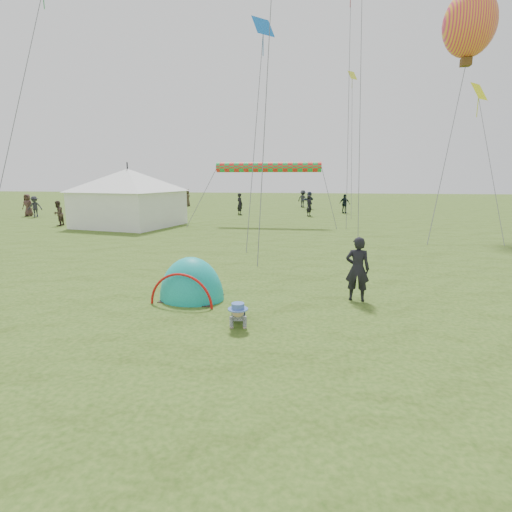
# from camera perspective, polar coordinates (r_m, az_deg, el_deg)

# --- Properties ---
(ground) EXTENTS (140.00, 140.00, 0.00)m
(ground) POSITION_cam_1_polar(r_m,az_deg,el_deg) (8.07, 0.74, -11.12)
(ground) COLOR #294A13
(crawling_toddler) EXTENTS (0.65, 0.83, 0.57)m
(crawling_toddler) POSITION_cam_1_polar(r_m,az_deg,el_deg) (8.41, -2.57, -8.08)
(crawling_toddler) COLOR black
(crawling_toddler) RESTS_ON ground
(popup_tent) EXTENTS (1.83, 1.57, 2.17)m
(popup_tent) POSITION_cam_1_polar(r_m,az_deg,el_deg) (10.42, -9.15, -6.04)
(popup_tent) COLOR teal
(popup_tent) RESTS_ON ground
(standing_adult) EXTENTS (0.63, 0.46, 1.63)m
(standing_adult) POSITION_cam_1_polar(r_m,az_deg,el_deg) (10.26, 14.29, -1.81)
(standing_adult) COLOR black
(standing_adult) RESTS_ON ground
(event_marquee) EXTENTS (6.54, 6.54, 3.81)m
(event_marquee) POSITION_cam_1_polar(r_m,az_deg,el_deg) (26.41, -17.68, 8.22)
(event_marquee) COLOR white
(event_marquee) RESTS_ON ground
(crowd_person_0) EXTENTS (0.48, 0.69, 1.79)m
(crowd_person_0) POSITION_cam_1_polar(r_m,az_deg,el_deg) (37.05, -10.96, 7.70)
(crowd_person_0) COLOR black
(crowd_person_0) RESTS_ON ground
(crowd_person_1) EXTENTS (0.65, 0.81, 1.58)m
(crowd_person_1) POSITION_cam_1_polar(r_m,az_deg,el_deg) (28.33, -26.43, 5.48)
(crowd_person_1) COLOR #3C2E28
(crowd_person_1) RESTS_ON ground
(crowd_person_3) EXTENTS (1.18, 0.93, 1.61)m
(crowd_person_3) POSITION_cam_1_polar(r_m,az_deg,el_deg) (35.33, -29.05, 6.18)
(crowd_person_3) COLOR #26262E
(crowd_person_3) RESTS_ON ground
(crowd_person_4) EXTENTS (0.88, 0.61, 1.73)m
(crowd_person_4) POSITION_cam_1_polar(r_m,az_deg,el_deg) (36.37, -29.82, 6.32)
(crowd_person_4) COLOR #472F2B
(crowd_person_4) RESTS_ON ground
(crowd_person_5) EXTENTS (1.33, 1.56, 1.69)m
(crowd_person_5) POSITION_cam_1_polar(r_m,az_deg,el_deg) (38.78, 7.61, 7.88)
(crowd_person_5) COLOR #2D3548
(crowd_person_5) RESTS_ON ground
(crowd_person_6) EXTENTS (0.64, 0.72, 1.66)m
(crowd_person_6) POSITION_cam_1_polar(r_m,az_deg,el_deg) (31.87, 7.64, 7.14)
(crowd_person_6) COLOR black
(crowd_person_6) RESTS_ON ground
(crowd_person_8) EXTENTS (1.02, 0.80, 1.61)m
(crowd_person_8) POSITION_cam_1_polar(r_m,az_deg,el_deg) (34.98, 12.55, 7.29)
(crowd_person_8) COLOR black
(crowd_person_8) RESTS_ON ground
(crowd_person_9) EXTENTS (1.28, 1.11, 1.72)m
(crowd_person_9) POSITION_cam_1_polar(r_m,az_deg,el_deg) (41.41, 6.71, 8.13)
(crowd_person_9) COLOR #23252D
(crowd_person_9) RESTS_ON ground
(crowd_person_10) EXTENTS (0.68, 0.94, 1.79)m
(crowd_person_10) POSITION_cam_1_polar(r_m,az_deg,el_deg) (43.20, -9.80, 8.22)
(crowd_person_10) COLOR #413629
(crowd_person_10) RESTS_ON ground
(crowd_person_11) EXTENTS (0.59, 1.58, 1.68)m
(crowd_person_11) POSITION_cam_1_polar(r_m,az_deg,el_deg) (45.84, -14.16, 8.14)
(crowd_person_11) COLOR #1D2536
(crowd_person_11) RESTS_ON ground
(crowd_person_12) EXTENTS (0.74, 0.75, 1.75)m
(crowd_person_12) POSITION_cam_1_polar(r_m,az_deg,el_deg) (33.00, -2.33, 7.44)
(crowd_person_12) COLOR black
(crowd_person_12) RESTS_ON ground
(balloon_kite) EXTENTS (2.64, 2.64, 3.70)m
(balloon_kite) POSITION_cam_1_polar(r_m,az_deg,el_deg) (26.32, 28.16, 26.79)
(balloon_kite) COLOR #F9A218
(rainbow_tube_kite) EXTENTS (6.64, 0.64, 0.64)m
(rainbow_tube_kite) POSITION_cam_1_polar(r_m,az_deg,el_deg) (25.77, 1.77, 12.58)
(rainbow_tube_kite) COLOR red
(diamond_kite_2) EXTENTS (1.11, 1.11, 0.91)m
(diamond_kite_2) POSITION_cam_1_polar(r_m,az_deg,el_deg) (26.01, 29.26, 19.82)
(diamond_kite_2) COLOR #F6FF10
(diamond_kite_4) EXTENTS (1.12, 1.12, 0.92)m
(diamond_kite_4) POSITION_cam_1_polar(r_m,az_deg,el_deg) (22.24, 1.02, 29.96)
(diamond_kite_4) COLOR blue
(diamond_kite_8) EXTENTS (0.83, 0.83, 0.68)m
(diamond_kite_8) POSITION_cam_1_polar(r_m,az_deg,el_deg) (36.07, 13.61, 23.81)
(diamond_kite_8) COLOR yellow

